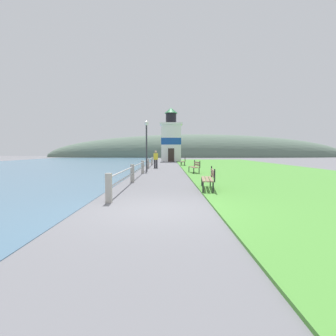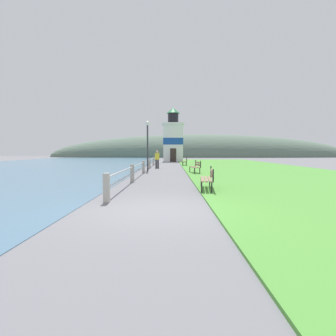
{
  "view_description": "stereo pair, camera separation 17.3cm",
  "coord_description": "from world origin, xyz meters",
  "px_view_note": "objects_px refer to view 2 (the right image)",
  "views": [
    {
      "loc": [
        0.33,
        -7.02,
        1.6
      ],
      "look_at": [
        0.26,
        13.03,
        0.3
      ],
      "focal_mm": 28.0,
      "sensor_mm": 36.0,
      "label": 1
    },
    {
      "loc": [
        0.51,
        -7.02,
        1.6
      ],
      "look_at": [
        0.26,
        13.03,
        0.3
      ],
      "focal_mm": 28.0,
      "sensor_mm": 36.0,
      "label": 2
    }
  ],
  "objects_px": {
    "park_bench_midway": "(196,166)",
    "lamp_post": "(148,137)",
    "person_strolling": "(157,159)",
    "lighthouse": "(173,139)",
    "park_bench_far": "(185,161)",
    "park_bench_near": "(208,177)"
  },
  "relations": [
    {
      "from": "park_bench_midway",
      "to": "park_bench_far",
      "type": "height_order",
      "value": "same"
    },
    {
      "from": "park_bench_midway",
      "to": "lamp_post",
      "type": "bearing_deg",
      "value": -37.18
    },
    {
      "from": "park_bench_midway",
      "to": "lamp_post",
      "type": "xyz_separation_m",
      "value": [
        -3.6,
        2.08,
        2.2
      ]
    },
    {
      "from": "park_bench_midway",
      "to": "lamp_post",
      "type": "relative_size",
      "value": 0.43
    },
    {
      "from": "park_bench_far",
      "to": "lamp_post",
      "type": "xyz_separation_m",
      "value": [
        -3.4,
        -7.82,
        2.2
      ]
    },
    {
      "from": "park_bench_near",
      "to": "person_strolling",
      "type": "height_order",
      "value": "person_strolling"
    },
    {
      "from": "park_bench_near",
      "to": "lamp_post",
      "type": "distance_m",
      "value": 10.78
    },
    {
      "from": "park_bench_near",
      "to": "park_bench_far",
      "type": "height_order",
      "value": "same"
    },
    {
      "from": "park_bench_far",
      "to": "park_bench_midway",
      "type": "bearing_deg",
      "value": 96.13
    },
    {
      "from": "person_strolling",
      "to": "park_bench_far",
      "type": "bearing_deg",
      "value": -43.77
    },
    {
      "from": "person_strolling",
      "to": "lamp_post",
      "type": "relative_size",
      "value": 0.41
    },
    {
      "from": "park_bench_near",
      "to": "lighthouse",
      "type": "distance_m",
      "value": 29.86
    },
    {
      "from": "lighthouse",
      "to": "person_strolling",
      "type": "distance_m",
      "value": 16.21
    },
    {
      "from": "person_strolling",
      "to": "lighthouse",
      "type": "bearing_deg",
      "value": -14.5
    },
    {
      "from": "lighthouse",
      "to": "person_strolling",
      "type": "bearing_deg",
      "value": -95.75
    },
    {
      "from": "park_bench_near",
      "to": "person_strolling",
      "type": "relative_size",
      "value": 1.23
    },
    {
      "from": "park_bench_midway",
      "to": "lamp_post",
      "type": "height_order",
      "value": "lamp_post"
    },
    {
      "from": "park_bench_near",
      "to": "park_bench_midway",
      "type": "bearing_deg",
      "value": -85.6
    },
    {
      "from": "park_bench_near",
      "to": "lamp_post",
      "type": "xyz_separation_m",
      "value": [
        -3.36,
        10.01,
        2.2
      ]
    },
    {
      "from": "lighthouse",
      "to": "lamp_post",
      "type": "height_order",
      "value": "lighthouse"
    },
    {
      "from": "lighthouse",
      "to": "person_strolling",
      "type": "height_order",
      "value": "lighthouse"
    },
    {
      "from": "park_bench_near",
      "to": "park_bench_far",
      "type": "distance_m",
      "value": 17.83
    }
  ]
}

